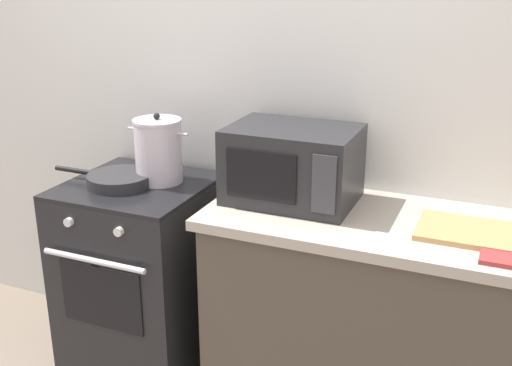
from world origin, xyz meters
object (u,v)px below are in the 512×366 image
Objects in this scene: frying_pan at (119,179)px; cutting_board at (470,232)px; stove at (143,278)px; microwave at (293,164)px; oven_mitt at (509,258)px; stock_pot at (158,151)px.

cutting_board is at bearing 1.76° from frying_pan.
frying_pan reaches higher than stove.
oven_mitt is (0.83, -0.24, -0.14)m from microwave.
frying_pan is (-0.06, -0.04, 0.48)m from stove.
microwave is (0.69, 0.08, 0.61)m from stove.
stock_pot is 1.31m from cutting_board.
microwave is (0.61, 0.01, 0.01)m from stock_pot.
frying_pan is (-0.14, -0.11, -0.11)m from stock_pot.
stove is at bearing 37.04° from frying_pan.
stove is 5.11× the size of oven_mitt.
stove is 0.49m from frying_pan.
frying_pan is 0.96× the size of microwave.
stock_pot is at bearing -178.91° from microwave.
microwave is 2.78× the size of oven_mitt.
stock_pot reaches higher than oven_mitt.
frying_pan reaches higher than oven_mitt.
stock_pot is 0.61× the size of microwave.
frying_pan is 0.77m from microwave.
stock_pot is at bearing 171.03° from oven_mitt.
cutting_board is at bearing -6.44° from microwave.
microwave is at bearing 173.56° from cutting_board.
frying_pan is 1.44m from cutting_board.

